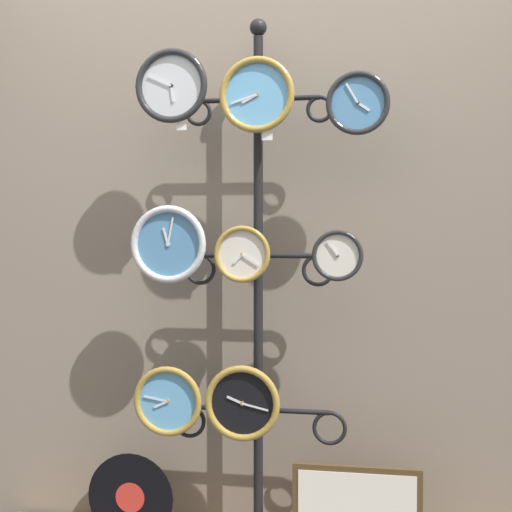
% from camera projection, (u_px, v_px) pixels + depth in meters
% --- Properties ---
extents(shop_wall, '(4.40, 0.04, 2.80)m').
position_uv_depth(shop_wall, '(265.00, 206.00, 2.94)').
color(shop_wall, gray).
rests_on(shop_wall, ground_plane).
extents(display_stand, '(0.70, 0.33, 2.12)m').
position_uv_depth(display_stand, '(258.00, 358.00, 2.80)').
color(display_stand, black).
rests_on(display_stand, ground_plane).
extents(clock_top_left, '(0.29, 0.04, 0.29)m').
position_uv_depth(clock_top_left, '(172.00, 86.00, 2.73)').
color(clock_top_left, silver).
extents(clock_top_center, '(0.29, 0.04, 0.29)m').
position_uv_depth(clock_top_center, '(257.00, 95.00, 2.65)').
color(clock_top_center, '#60A8DB').
extents(clock_top_right, '(0.24, 0.04, 0.24)m').
position_uv_depth(clock_top_right, '(358.00, 103.00, 2.61)').
color(clock_top_right, '#4C84B2').
extents(clock_middle_left, '(0.30, 0.04, 0.30)m').
position_uv_depth(clock_middle_left, '(169.00, 244.00, 2.76)').
color(clock_middle_left, '#4C84B2').
extents(clock_middle_center, '(0.22, 0.04, 0.22)m').
position_uv_depth(clock_middle_center, '(242.00, 254.00, 2.73)').
color(clock_middle_center, silver).
extents(clock_middle_right, '(0.19, 0.04, 0.19)m').
position_uv_depth(clock_middle_right, '(338.00, 256.00, 2.63)').
color(clock_middle_right, silver).
extents(clock_bottom_left, '(0.27, 0.04, 0.27)m').
position_uv_depth(clock_bottom_left, '(168.00, 401.00, 2.76)').
color(clock_bottom_left, '#60A8DB').
extents(clock_bottom_center, '(0.29, 0.04, 0.29)m').
position_uv_depth(clock_bottom_center, '(242.00, 403.00, 2.72)').
color(clock_bottom_center, black).
extents(vinyl_record, '(0.35, 0.01, 0.35)m').
position_uv_depth(vinyl_record, '(130.00, 497.00, 2.83)').
color(vinyl_record, black).
rests_on(vinyl_record, low_shelf).
extents(price_tag_upper, '(0.04, 0.00, 0.03)m').
position_uv_depth(price_tag_upper, '(182.00, 127.00, 2.73)').
color(price_tag_upper, white).
extents(price_tag_mid, '(0.04, 0.00, 0.03)m').
position_uv_depth(price_tag_mid, '(267.00, 136.00, 2.65)').
color(price_tag_mid, white).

